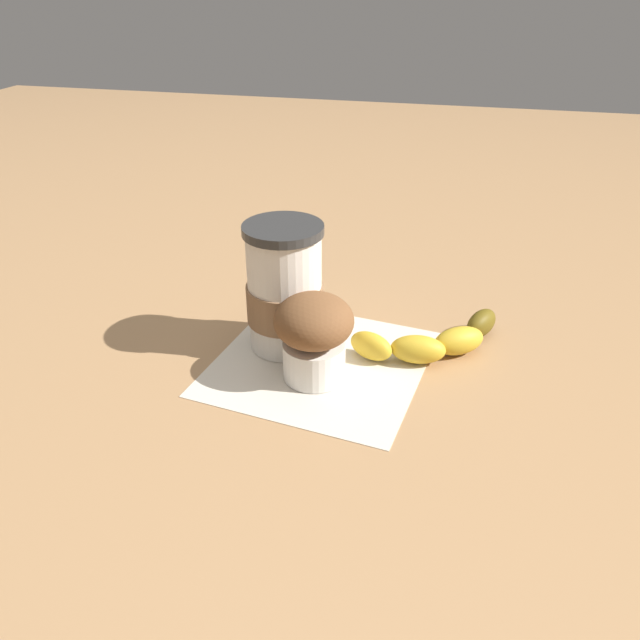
% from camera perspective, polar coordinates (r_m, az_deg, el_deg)
% --- Properties ---
extents(ground_plane, '(3.00, 3.00, 0.00)m').
position_cam_1_polar(ground_plane, '(0.71, -0.00, -3.94)').
color(ground_plane, '#A87C51').
extents(paper_napkin, '(0.26, 0.26, 0.00)m').
position_cam_1_polar(paper_napkin, '(0.71, -0.00, -3.89)').
color(paper_napkin, beige).
rests_on(paper_napkin, ground_plane).
extents(coffee_cup, '(0.09, 0.09, 0.15)m').
position_cam_1_polar(coffee_cup, '(0.71, -3.24, 2.69)').
color(coffee_cup, silver).
rests_on(coffee_cup, paper_napkin).
extents(muffin, '(0.08, 0.08, 0.10)m').
position_cam_1_polar(muffin, '(0.65, -0.44, -1.26)').
color(muffin, white).
rests_on(muffin, paper_napkin).
extents(banana, '(0.17, 0.13, 0.03)m').
position_cam_1_polar(banana, '(0.73, 10.39, -1.86)').
color(banana, gold).
rests_on(banana, paper_napkin).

